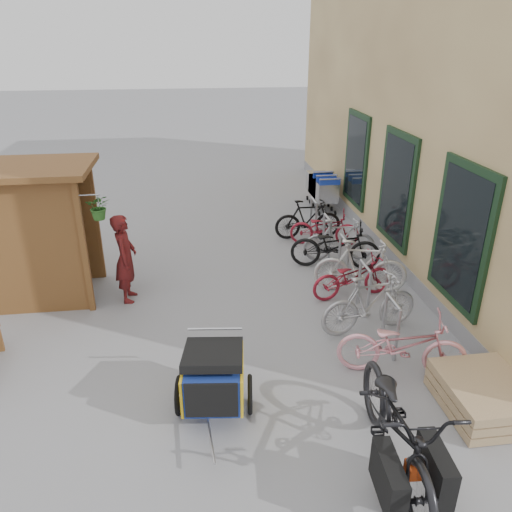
{
  "coord_description": "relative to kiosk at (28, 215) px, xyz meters",
  "views": [
    {
      "loc": [
        -0.5,
        -5.96,
        4.36
      ],
      "look_at": [
        0.5,
        1.5,
        1.0
      ],
      "focal_mm": 35.0,
      "sensor_mm": 36.0,
      "label": 1
    }
  ],
  "objects": [
    {
      "name": "ground",
      "position": [
        3.28,
        -2.47,
        -1.55
      ],
      "size": [
        80.0,
        80.0,
        0.0
      ],
      "primitive_type": "plane",
      "color": "gray"
    },
    {
      "name": "kiosk",
      "position": [
        0.0,
        0.0,
        0.0
      ],
      "size": [
        2.49,
        1.65,
        2.4
      ],
      "color": "brown",
      "rests_on": "ground"
    },
    {
      "name": "bike_rack",
      "position": [
        5.58,
        -0.07,
        -1.04
      ],
      "size": [
        0.05,
        5.35,
        0.86
      ],
      "color": "#A5A8AD",
      "rests_on": "ground"
    },
    {
      "name": "pallet_stack",
      "position": [
        6.28,
        -3.87,
        -1.34
      ],
      "size": [
        1.0,
        1.2,
        0.4
      ],
      "color": "tan",
      "rests_on": "ground"
    },
    {
      "name": "shopping_carts",
      "position": [
        6.28,
        4.28,
        -0.96
      ],
      "size": [
        0.57,
        1.57,
        1.02
      ],
      "color": "silver",
      "rests_on": "ground"
    },
    {
      "name": "child_trailer",
      "position": [
        2.92,
        -3.42,
        -1.03
      ],
      "size": [
        1.0,
        1.63,
        0.95
      ],
      "rotation": [
        0.0,
        0.0,
        -0.11
      ],
      "color": "navy",
      "rests_on": "ground"
    },
    {
      "name": "cargo_bike",
      "position": [
        4.79,
        -4.62,
        -0.96
      ],
      "size": [
        0.96,
        2.35,
        1.21
      ],
      "rotation": [
        0.0,
        0.0,
        -0.07
      ],
      "color": "black",
      "rests_on": "ground"
    },
    {
      "name": "person_kiosk",
      "position": [
        1.58,
        -0.31,
        -0.76
      ],
      "size": [
        0.4,
        0.6,
        1.59
      ],
      "primitive_type": "imported",
      "rotation": [
        0.0,
        0.0,
        1.53
      ],
      "color": "maroon",
      "rests_on": "ground"
    },
    {
      "name": "bike_0",
      "position": [
        5.53,
        -3.01,
        -1.09
      ],
      "size": [
        1.86,
        1.05,
        0.92
      ],
      "primitive_type": "imported",
      "rotation": [
        0.0,
        0.0,
        1.31
      ],
      "color": "pink",
      "rests_on": "ground"
    },
    {
      "name": "bike_1",
      "position": [
        5.45,
        -1.9,
        -1.06
      ],
      "size": [
        1.7,
        0.74,
        0.99
      ],
      "primitive_type": "imported",
      "rotation": [
        0.0,
        0.0,
        1.74
      ],
      "color": "#A4A4A9",
      "rests_on": "ground"
    },
    {
      "name": "bike_2",
      "position": [
        5.54,
        -0.77,
        -1.15
      ],
      "size": [
        1.58,
        0.76,
        0.8
      ],
      "primitive_type": "imported",
      "rotation": [
        0.0,
        0.0,
        1.73
      ],
      "color": "maroon",
      "rests_on": "ground"
    },
    {
      "name": "bike_3",
      "position": [
        5.74,
        -0.58,
        -1.05
      ],
      "size": [
        1.75,
        0.85,
        1.01
      ],
      "primitive_type": "imported",
      "rotation": [
        0.0,
        0.0,
        1.34
      ],
      "color": "silver",
      "rests_on": "ground"
    },
    {
      "name": "bike_4",
      "position": [
        5.58,
        0.49,
        -1.08
      ],
      "size": [
        1.89,
        1.05,
        0.94
      ],
      "primitive_type": "imported",
      "rotation": [
        0.0,
        0.0,
        1.32
      ],
      "color": "black",
      "rests_on": "ground"
    },
    {
      "name": "bike_5",
      "position": [
        5.76,
        0.82,
        -1.1
      ],
      "size": [
        1.54,
        0.55,
        0.91
      ],
      "primitive_type": "imported",
      "rotation": [
        0.0,
        0.0,
        1.48
      ],
      "color": "#A4A4A9",
      "rests_on": "ground"
    },
    {
      "name": "bike_6",
      "position": [
        5.67,
        1.68,
        -1.15
      ],
      "size": [
        1.61,
        0.9,
        0.8
      ],
      "primitive_type": "imported",
      "rotation": [
        0.0,
        0.0,
        1.31
      ],
      "color": "maroon",
      "rests_on": "ground"
    },
    {
      "name": "bike_7",
      "position": [
        5.4,
        2.11,
        -1.09
      ],
      "size": [
        1.55,
        0.45,
        0.93
      ],
      "primitive_type": "imported",
      "rotation": [
        0.0,
        0.0,
        1.58
      ],
      "color": "black",
      "rests_on": "ground"
    }
  ]
}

